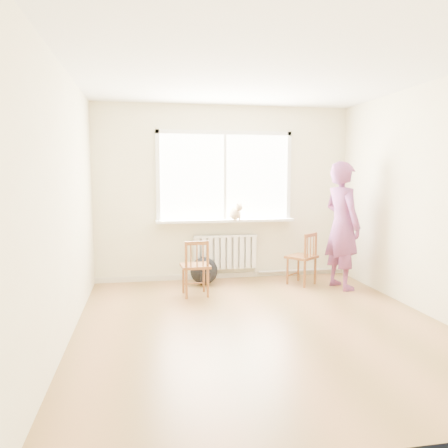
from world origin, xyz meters
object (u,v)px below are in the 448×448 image
chair_left (196,268)px  backpack (204,271)px  cat (235,213)px  person (342,226)px  chair_right (304,258)px

chair_left → backpack: 0.66m
cat → backpack: 1.01m
person → backpack: (-1.93, 0.56, -0.71)m
chair_right → cat: cat is taller
cat → backpack: cat is taller
cat → person: bearing=-45.7°
person → backpack: bearing=60.9°
chair_left → chair_right: (1.66, 0.32, 0.01)m
chair_right → backpack: size_ratio=1.91×
chair_right → chair_left: bearing=-26.6°
cat → chair_left: bearing=-151.1°
chair_right → backpack: bearing=-48.6°
person → cat: bearing=49.9°
chair_left → person: bearing=178.4°
chair_right → person: (0.46, -0.27, 0.52)m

